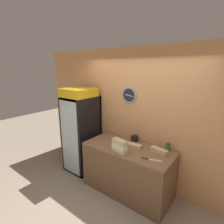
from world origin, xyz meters
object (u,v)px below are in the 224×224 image
object	(u,v)px
sandwich_stack_bottom	(119,150)
sandwich_stack_middle	(120,146)
sandwich_flat_right	(134,146)
beverage_cooler	(83,126)
sandwich_flat_left	(159,151)
condiment_jar	(168,148)
chefs_knife	(149,159)
sandwich_stack_top	(120,142)
napkin_dispenser	(135,138)

from	to	relation	value
sandwich_stack_bottom	sandwich_stack_middle	bearing A→B (deg)	0.00
sandwich_stack_middle	sandwich_flat_right	distance (m)	0.33
beverage_cooler	sandwich_stack_bottom	world-z (taller)	beverage_cooler
sandwich_flat_left	condiment_jar	bearing A→B (deg)	59.24
chefs_knife	sandwich_stack_middle	bearing A→B (deg)	-171.15
sandwich_stack_middle	sandwich_stack_top	size ratio (longest dim) A/B	0.99
sandwich_flat_left	chefs_knife	world-z (taller)	sandwich_flat_left
condiment_jar	napkin_dispenser	size ratio (longest dim) A/B	1.13
sandwich_stack_bottom	sandwich_stack_top	distance (m)	0.15
sandwich_stack_bottom	condiment_jar	size ratio (longest dim) A/B	2.13
sandwich_stack_bottom	sandwich_flat_right	world-z (taller)	sandwich_stack_bottom
beverage_cooler	sandwich_stack_top	bearing A→B (deg)	-14.44
sandwich_stack_top	chefs_knife	distance (m)	0.55
sandwich_flat_right	sandwich_stack_bottom	bearing A→B (deg)	-109.75
condiment_jar	chefs_knife	bearing A→B (deg)	-106.56
sandwich_stack_middle	napkin_dispenser	distance (m)	0.55
chefs_knife	napkin_dispenser	bearing A→B (deg)	138.47
beverage_cooler	chefs_knife	distance (m)	1.78
sandwich_flat_right	beverage_cooler	bearing A→B (deg)	179.09
beverage_cooler	sandwich_stack_bottom	bearing A→B (deg)	-14.44
sandwich_flat_left	napkin_dispenser	size ratio (longest dim) A/B	2.65
sandwich_flat_left	sandwich_stack_bottom	bearing A→B (deg)	-145.20
chefs_knife	napkin_dispenser	xyz separation A→B (m)	(-0.53, 0.47, 0.05)
sandwich_stack_top	condiment_jar	xyz separation A→B (m)	(0.65, 0.54, -0.13)
sandwich_stack_bottom	sandwich_stack_top	xyz separation A→B (m)	(0.00, 0.00, 0.15)
sandwich_flat_right	sandwich_flat_left	bearing A→B (deg)	10.69
sandwich_flat_right	chefs_knife	world-z (taller)	sandwich_flat_right
sandwich_stack_top	condiment_jar	size ratio (longest dim) A/B	2.13
beverage_cooler	sandwich_flat_right	size ratio (longest dim) A/B	6.57
sandwich_stack_top	sandwich_flat_right	xyz separation A→B (m)	(0.11, 0.30, -0.16)
sandwich_flat_left	sandwich_flat_right	xyz separation A→B (m)	(-0.44, -0.08, -0.00)
beverage_cooler	sandwich_flat_right	bearing A→B (deg)	-0.91
sandwich_stack_middle	chefs_knife	size ratio (longest dim) A/B	0.92
sandwich_stack_bottom	sandwich_flat_left	world-z (taller)	sandwich_flat_left
sandwich_stack_middle	sandwich_flat_right	bearing A→B (deg)	70.25
sandwich_stack_bottom	sandwich_stack_middle	size ratio (longest dim) A/B	1.01
sandwich_flat_right	sandwich_stack_middle	bearing A→B (deg)	-109.75
sandwich_stack_bottom	sandwich_flat_left	distance (m)	0.67
sandwich_stack_middle	condiment_jar	xyz separation A→B (m)	(0.65, 0.54, -0.05)
chefs_knife	napkin_dispenser	world-z (taller)	napkin_dispenser
beverage_cooler	napkin_dispenser	bearing A→B (deg)	10.63
condiment_jar	napkin_dispenser	bearing A→B (deg)	179.07
sandwich_flat_left	chefs_knife	distance (m)	0.31
beverage_cooler	condiment_jar	distance (m)	1.91
beverage_cooler	sandwich_flat_left	world-z (taller)	beverage_cooler
sandwich_stack_top	chefs_knife	size ratio (longest dim) A/B	0.93
sandwich_stack_top	chefs_knife	xyz separation A→B (m)	(0.51, 0.08, -0.18)
sandwich_flat_right	condiment_jar	distance (m)	0.59
condiment_jar	sandwich_stack_middle	bearing A→B (deg)	-140.06
sandwich_stack_top	sandwich_flat_left	bearing A→B (deg)	34.80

